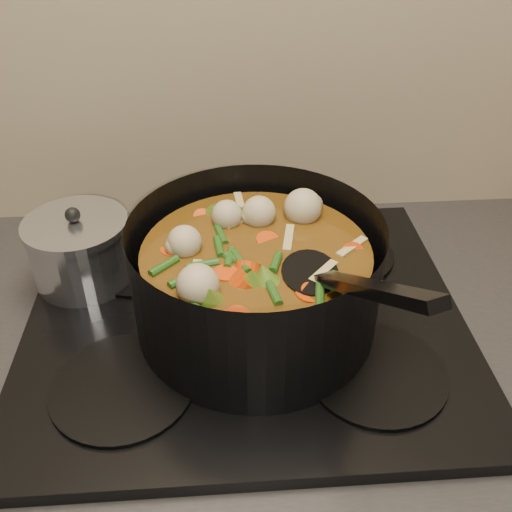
{
  "coord_description": "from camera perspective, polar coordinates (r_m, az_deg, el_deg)",
  "views": [
    {
      "loc": [
        -0.03,
        1.31,
        1.48
      ],
      "look_at": [
        0.01,
        1.91,
        1.05
      ],
      "focal_mm": 40.0,
      "sensor_mm": 36.0,
      "label": 1
    }
  ],
  "objects": [
    {
      "name": "stovetop",
      "position": [
        0.83,
        -1.05,
        -6.07
      ],
      "size": [
        0.62,
        0.54,
        0.03
      ],
      "color": "black",
      "rests_on": "counter"
    },
    {
      "name": "saucepan",
      "position": [
        0.9,
        -17.16,
        0.59
      ],
      "size": [
        0.15,
        0.15,
        0.13
      ],
      "rotation": [
        0.0,
        0.0,
        0.01
      ],
      "color": "silver",
      "rests_on": "stovetop"
    },
    {
      "name": "counter",
      "position": [
        1.2,
        -0.79,
        -22.8
      ],
      "size": [
        2.64,
        0.64,
        0.91
      ],
      "color": "brown",
      "rests_on": "ground"
    },
    {
      "name": "stockpot",
      "position": [
        0.76,
        0.05,
        -2.41
      ],
      "size": [
        0.37,
        0.44,
        0.24
      ],
      "rotation": [
        0.0,
        0.0,
        0.13
      ],
      "color": "black",
      "rests_on": "stovetop"
    }
  ]
}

